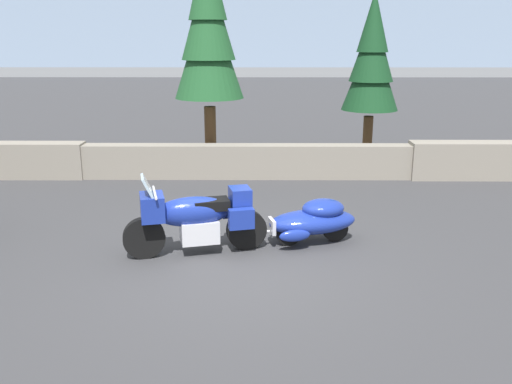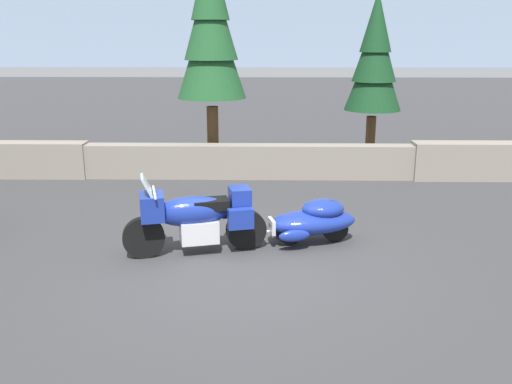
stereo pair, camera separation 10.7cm
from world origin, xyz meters
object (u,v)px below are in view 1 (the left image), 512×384
(car_shaped_trailer, at_px, (313,220))
(pine_tree_secondary, at_px, (372,58))
(touring_motorcycle, at_px, (195,217))
(pine_tree_tall, at_px, (208,28))

(car_shaped_trailer, height_order, pine_tree_secondary, pine_tree_secondary)
(car_shaped_trailer, relative_size, pine_tree_secondary, 0.49)
(touring_motorcycle, distance_m, car_shaped_trailer, 1.99)
(pine_tree_tall, relative_size, pine_tree_secondary, 1.26)
(car_shaped_trailer, bearing_deg, pine_tree_tall, 112.07)
(pine_tree_tall, xyz_separation_m, pine_tree_secondary, (4.21, 0.70, -0.74))
(pine_tree_secondary, bearing_deg, pine_tree_tall, -170.55)
(pine_tree_secondary, bearing_deg, touring_motorcycle, -121.15)
(touring_motorcycle, height_order, pine_tree_secondary, pine_tree_secondary)
(car_shaped_trailer, xyz_separation_m, pine_tree_secondary, (2.04, 6.07, 2.43))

